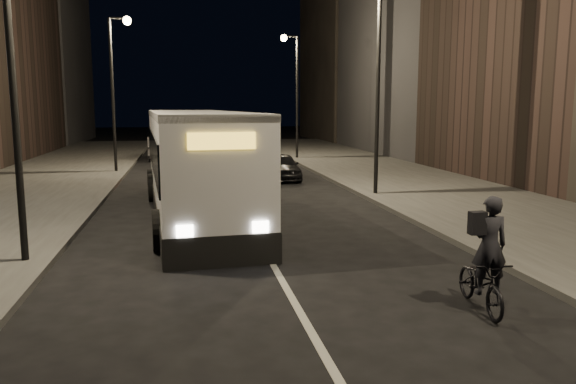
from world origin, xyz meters
name	(u,v)px	position (x,y,z in m)	size (l,w,h in m)	color
ground	(300,313)	(0.00, 0.00, 0.00)	(180.00, 180.00, 0.00)	black
sidewalk_right	(422,186)	(8.50, 14.00, 0.08)	(7.00, 70.00, 0.16)	#373735
sidewalk_left	(16,197)	(-8.50, 14.00, 0.08)	(7.00, 70.00, 0.16)	#373735
building_row_right	(449,4)	(16.00, 27.50, 10.50)	(8.00, 61.00, 21.00)	black
streetlight_right_mid	(372,61)	(5.33, 12.00, 5.36)	(1.20, 0.44, 8.12)	black
streetlight_right_far	(293,80)	(5.33, 28.00, 5.36)	(1.20, 0.44, 8.12)	black
streetlight_left_near	(22,26)	(-5.33, 4.00, 5.36)	(1.20, 0.44, 8.12)	black
streetlight_left_far	(117,73)	(-5.33, 22.00, 5.36)	(1.20, 0.44, 8.12)	black
city_bus	(195,159)	(-1.60, 9.44, 1.88)	(3.73, 13.00, 3.46)	silver
cyclist_on_bicycle	(483,273)	(3.24, -0.48, 0.70)	(0.82, 1.89, 2.12)	black
car_near	(281,166)	(2.80, 18.02, 0.66)	(1.56, 3.88, 1.32)	black
car_mid	(160,148)	(-3.60, 30.19, 0.77)	(1.64, 4.70, 1.55)	#403F42
car_far	(232,150)	(1.21, 28.49, 0.72)	(2.01, 4.94, 1.44)	black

